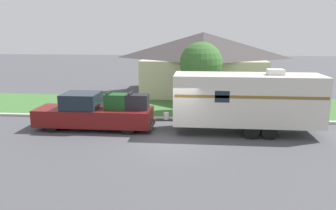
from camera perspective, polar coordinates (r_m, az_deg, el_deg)
name	(u,v)px	position (r m, az deg, el deg)	size (l,w,h in m)	color
ground_plane	(171,140)	(16.06, 0.61, -6.08)	(120.00, 120.00, 0.00)	#47474C
curb_strip	(177,119)	(19.62, 1.54, -2.40)	(80.00, 0.30, 0.14)	#ADADA8
lawn_strip	(180,106)	(23.17, 2.16, -0.21)	(80.00, 7.00, 0.03)	#3D6B33
house_across_street	(203,62)	(28.46, 6.07, 7.52)	(10.60, 8.15, 5.14)	beige
pickup_truck	(95,112)	(18.07, -12.54, -1.28)	(6.36, 1.95, 2.06)	black
travel_trailer	(247,99)	(17.19, 13.59, 0.96)	(8.38, 2.24, 3.34)	black
mailbox	(201,102)	(19.99, 5.70, 0.55)	(0.48, 0.20, 1.29)	brown
tree_in_yard	(201,64)	(21.00, 5.77, 7.18)	(2.72, 2.72, 4.56)	brown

